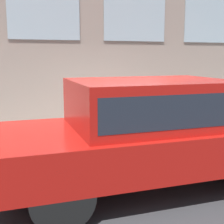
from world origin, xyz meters
The scene contains 5 objects.
ground_plane centered at (0.00, 0.00, 0.00)m, with size 80.00×80.00×0.00m, color #2D2D30.
sidewalk centered at (1.18, 0.00, 0.09)m, with size 2.35×60.00×0.18m.
fire_hydrant centered at (0.50, -0.33, 0.57)m, with size 0.31×0.43×0.77m.
person centered at (0.78, 0.35, 0.81)m, with size 0.25×0.17×1.05m.
parked_car_red_near centered at (-1.29, 0.01, 0.98)m, with size 2.09×5.14×1.75m.
Camera 1 is at (-5.77, 2.15, 2.10)m, focal length 50.00 mm.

